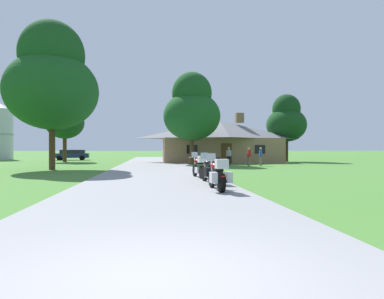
% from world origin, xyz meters
% --- Properties ---
extents(ground_plane, '(500.00, 500.00, 0.00)m').
position_xyz_m(ground_plane, '(0.00, 20.00, 0.00)').
color(ground_plane, '#42752D').
extents(asphalt_driveway, '(6.40, 80.00, 0.06)m').
position_xyz_m(asphalt_driveway, '(0.00, 18.00, 0.03)').
color(asphalt_driveway, gray).
rests_on(asphalt_driveway, ground).
extents(motorcycle_red_nearest_to_camera, '(0.77, 2.08, 1.30)m').
position_xyz_m(motorcycle_red_nearest_to_camera, '(2.16, 7.89, 0.61)').
color(motorcycle_red_nearest_to_camera, black).
rests_on(motorcycle_red_nearest_to_camera, asphalt_driveway).
extents(motorcycle_black_second_in_row, '(0.87, 2.08, 1.30)m').
position_xyz_m(motorcycle_black_second_in_row, '(2.33, 10.49, 0.61)').
color(motorcycle_black_second_in_row, black).
rests_on(motorcycle_black_second_in_row, asphalt_driveway).
extents(motorcycle_red_farthest_in_row, '(0.73, 2.08, 1.30)m').
position_xyz_m(motorcycle_red_farthest_in_row, '(2.21, 13.26, 0.62)').
color(motorcycle_red_farthest_in_row, black).
rests_on(motorcycle_red_farthest_in_row, asphalt_driveway).
extents(stone_lodge, '(13.60, 7.70, 5.65)m').
position_xyz_m(stone_lodge, '(7.42, 34.43, 2.45)').
color(stone_lodge, '#896B4C').
rests_on(stone_lodge, ground).
extents(bystander_gray_shirt_near_lodge, '(0.53, 0.32, 1.69)m').
position_xyz_m(bystander_gray_shirt_near_lodge, '(6.79, 26.86, 0.95)').
color(bystander_gray_shirt_near_lodge, black).
rests_on(bystander_gray_shirt_near_lodge, ground).
extents(bystander_red_shirt_beside_signpost, '(0.26, 0.55, 1.69)m').
position_xyz_m(bystander_red_shirt_beside_signpost, '(8.20, 25.20, 0.95)').
color(bystander_red_shirt_beside_signpost, '#75664C').
rests_on(bystander_red_shirt_beside_signpost, ground).
extents(bystander_blue_shirt_by_tree, '(0.28, 0.54, 1.67)m').
position_xyz_m(bystander_blue_shirt_by_tree, '(9.29, 25.23, 0.93)').
color(bystander_blue_shirt_by_tree, '#75664C').
rests_on(bystander_blue_shirt_by_tree, ground).
extents(tree_by_lodge_front, '(5.49, 5.49, 8.92)m').
position_xyz_m(tree_by_lodge_front, '(3.57, 28.66, 5.32)').
color(tree_by_lodge_front, '#422D19').
rests_on(tree_by_lodge_front, ground).
extents(tree_left_near, '(6.65, 6.65, 10.90)m').
position_xyz_m(tree_left_near, '(-7.47, 21.99, 6.54)').
color(tree_left_near, '#422D19').
rests_on(tree_left_near, ground).
extents(tree_right_of_lodge, '(4.73, 4.73, 8.05)m').
position_xyz_m(tree_right_of_lodge, '(15.68, 35.26, 4.95)').
color(tree_right_of_lodge, '#422D19').
rests_on(tree_right_of_lodge, ground).
extents(tree_left_far, '(4.44, 4.44, 8.04)m').
position_xyz_m(tree_left_far, '(-10.45, 37.33, 5.12)').
color(tree_left_far, '#422D19').
rests_on(tree_left_far, ground).
extents(parked_navy_suv_far_left, '(4.78, 2.36, 1.40)m').
position_xyz_m(parked_navy_suv_far_left, '(-11.14, 43.72, 0.78)').
color(parked_navy_suv_far_left, navy).
rests_on(parked_navy_suv_far_left, ground).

